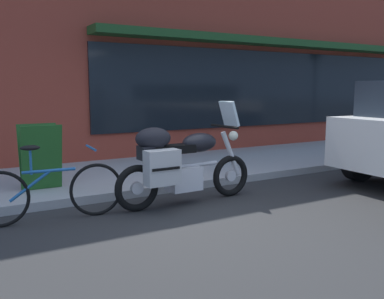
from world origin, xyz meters
name	(u,v)px	position (x,y,z in m)	size (l,w,h in m)	color
ground_plane	(207,216)	(0.00, 0.00, 0.00)	(80.00, 80.00, 0.00)	#2A2A2A
storefront_building	(378,28)	(8.72, 4.16, 3.35)	(25.45, 0.90, 6.85)	#933728
touring_motorcycle	(179,161)	(-0.04, 0.62, 0.59)	(2.08, 0.69, 1.38)	black
parked_bicycle	(49,191)	(-1.69, 0.78, 0.36)	(1.73, 0.48, 0.92)	black
sandwich_board_sign	(40,157)	(-1.53, 2.03, 0.59)	(0.55, 0.41, 0.92)	#1E511E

